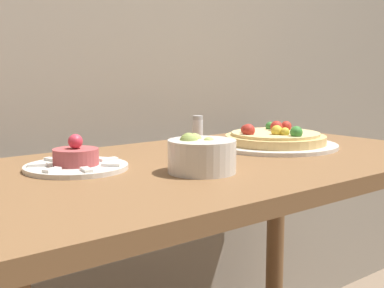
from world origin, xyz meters
name	(u,v)px	position (x,y,z in m)	size (l,w,h in m)	color
dining_table	(204,213)	(0.00, 0.33, 0.66)	(1.25, 0.67, 0.78)	brown
pizza_plate	(275,140)	(0.28, 0.37, 0.80)	(0.33, 0.33, 0.07)	silver
tartare_plate	(76,162)	(-0.27, 0.43, 0.79)	(0.21, 0.21, 0.07)	silver
small_bowl	(201,155)	(-0.09, 0.24, 0.81)	(0.14, 0.14, 0.08)	silver
salt_shaker	(198,128)	(0.20, 0.60, 0.82)	(0.03, 0.03, 0.07)	silver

